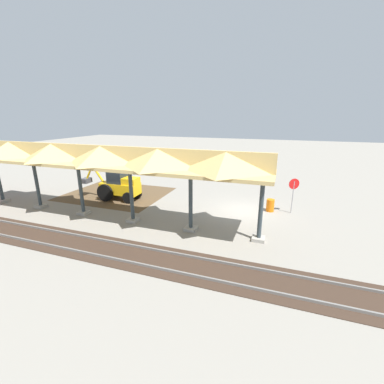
{
  "coord_description": "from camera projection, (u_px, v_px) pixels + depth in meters",
  "views": [
    {
      "loc": [
        -2.37,
        17.86,
        6.72
      ],
      "look_at": [
        3.3,
        1.79,
        1.6
      ],
      "focal_mm": 24.0,
      "sensor_mm": 36.0,
      "label": 1
    }
  ],
  "objects": [
    {
      "name": "rail_tracks",
      "position": [
        214.0,
        271.0,
        11.48
      ],
      "size": [
        60.0,
        2.58,
        0.15
      ],
      "color": "slate",
      "rests_on": "ground"
    },
    {
      "name": "stop_sign",
      "position": [
        294.0,
        188.0,
        17.86
      ],
      "size": [
        0.69,
        0.38,
        2.53
      ],
      "color": "gray",
      "rests_on": "ground"
    },
    {
      "name": "dirt_mound",
      "position": [
        113.0,
        189.0,
        24.34
      ],
      "size": [
        4.05,
        4.05,
        2.37
      ],
      "primitive_type": "cone",
      "color": "brown",
      "rests_on": "ground"
    },
    {
      "name": "dirt_work_zone",
      "position": [
        117.0,
        194.0,
        22.82
      ],
      "size": [
        8.59,
        7.0,
        0.01
      ],
      "primitive_type": "cube",
      "color": "brown",
      "rests_on": "ground"
    },
    {
      "name": "traffic_barrel",
      "position": [
        270.0,
        205.0,
        18.57
      ],
      "size": [
        0.56,
        0.56,
        0.9
      ],
      "primitive_type": "cylinder",
      "color": "orange",
      "rests_on": "ground"
    },
    {
      "name": "backhoe",
      "position": [
        118.0,
        185.0,
        20.98
      ],
      "size": [
        5.23,
        1.77,
        2.82
      ],
      "color": "#EAB214",
      "rests_on": "ground"
    },
    {
      "name": "platform_canopy",
      "position": [
        102.0,
        157.0,
        16.35
      ],
      "size": [
        21.34,
        3.2,
        4.9
      ],
      "color": "#9E998E",
      "rests_on": "ground"
    },
    {
      "name": "ground_plane",
      "position": [
        242.0,
        211.0,
        18.82
      ],
      "size": [
        120.0,
        120.0,
        0.0
      ],
      "primitive_type": "plane",
      "color": "gray"
    }
  ]
}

